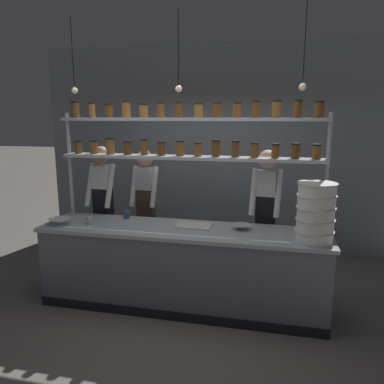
{
  "coord_description": "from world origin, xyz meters",
  "views": [
    {
      "loc": [
        0.99,
        -3.89,
        2.15
      ],
      "look_at": [
        0.07,
        0.2,
        1.3
      ],
      "focal_mm": 35.0,
      "sensor_mm": 36.0,
      "label": 1
    }
  ],
  "objects_px": {
    "chef_left": "(103,202)",
    "serving_cup_by_board": "(90,220)",
    "chef_center": "(146,203)",
    "chef_right": "(266,211)",
    "prep_bowl_near_left": "(60,221)",
    "prep_bowl_center_front": "(241,227)",
    "container_stack": "(316,213)",
    "serving_cup_front": "(127,215)",
    "spice_shelf_unit": "(189,140)",
    "cutting_board": "(194,226)"
  },
  "relations": [
    {
      "from": "chef_left",
      "to": "serving_cup_by_board",
      "type": "xyz_separation_m",
      "value": [
        0.13,
        -0.62,
        -0.07
      ]
    },
    {
      "from": "chef_center",
      "to": "serving_cup_by_board",
      "type": "distance_m",
      "value": 0.95
    },
    {
      "from": "chef_left",
      "to": "chef_center",
      "type": "relative_size",
      "value": 1.03
    },
    {
      "from": "chef_right",
      "to": "serving_cup_by_board",
      "type": "bearing_deg",
      "value": -154.99
    },
    {
      "from": "prep_bowl_near_left",
      "to": "prep_bowl_center_front",
      "type": "height_order",
      "value": "prep_bowl_near_left"
    },
    {
      "from": "container_stack",
      "to": "prep_bowl_center_front",
      "type": "distance_m",
      "value": 0.83
    },
    {
      "from": "serving_cup_front",
      "to": "serving_cup_by_board",
      "type": "bearing_deg",
      "value": -133.76
    },
    {
      "from": "spice_shelf_unit",
      "to": "prep_bowl_center_front",
      "type": "height_order",
      "value": "spice_shelf_unit"
    },
    {
      "from": "serving_cup_by_board",
      "to": "chef_left",
      "type": "bearing_deg",
      "value": 101.87
    },
    {
      "from": "chef_center",
      "to": "serving_cup_front",
      "type": "xyz_separation_m",
      "value": [
        -0.06,
        -0.54,
        -0.03
      ]
    },
    {
      "from": "prep_bowl_center_front",
      "to": "chef_left",
      "type": "bearing_deg",
      "value": 166.54
    },
    {
      "from": "prep_bowl_near_left",
      "to": "prep_bowl_center_front",
      "type": "relative_size",
      "value": 1.2
    },
    {
      "from": "chef_right",
      "to": "cutting_board",
      "type": "relative_size",
      "value": 4.41
    },
    {
      "from": "chef_center",
      "to": "chef_right",
      "type": "xyz_separation_m",
      "value": [
        1.61,
        -0.23,
        0.04
      ]
    },
    {
      "from": "spice_shelf_unit",
      "to": "chef_left",
      "type": "bearing_deg",
      "value": 169.93
    },
    {
      "from": "chef_left",
      "to": "container_stack",
      "type": "xyz_separation_m",
      "value": [
        2.61,
        -0.7,
        0.18
      ]
    },
    {
      "from": "chef_left",
      "to": "chef_center",
      "type": "xyz_separation_m",
      "value": [
        0.51,
        0.25,
        -0.04
      ]
    },
    {
      "from": "chef_right",
      "to": "prep_bowl_near_left",
      "type": "xyz_separation_m",
      "value": [
        -2.31,
        -0.72,
        -0.08
      ]
    },
    {
      "from": "chef_right",
      "to": "serving_cup_front",
      "type": "bearing_deg",
      "value": -162.41
    },
    {
      "from": "chef_right",
      "to": "serving_cup_front",
      "type": "relative_size",
      "value": 19.4
    },
    {
      "from": "spice_shelf_unit",
      "to": "prep_bowl_near_left",
      "type": "bearing_deg",
      "value": -161.11
    },
    {
      "from": "chef_right",
      "to": "cutting_board",
      "type": "xyz_separation_m",
      "value": [
        -0.78,
        -0.48,
        -0.1
      ]
    },
    {
      "from": "chef_left",
      "to": "prep_bowl_center_front",
      "type": "height_order",
      "value": "chef_left"
    },
    {
      "from": "chef_left",
      "to": "prep_bowl_near_left",
      "type": "bearing_deg",
      "value": -102.01
    },
    {
      "from": "chef_center",
      "to": "prep_bowl_center_front",
      "type": "distance_m",
      "value": 1.53
    },
    {
      "from": "spice_shelf_unit",
      "to": "serving_cup_front",
      "type": "relative_size",
      "value": 34.23
    },
    {
      "from": "prep_bowl_center_front",
      "to": "serving_cup_by_board",
      "type": "distance_m",
      "value": 1.75
    },
    {
      "from": "cutting_board",
      "to": "prep_bowl_center_front",
      "type": "xyz_separation_m",
      "value": [
        0.53,
        0.02,
        0.02
      ]
    },
    {
      "from": "spice_shelf_unit",
      "to": "chef_center",
      "type": "bearing_deg",
      "value": 146.76
    },
    {
      "from": "prep_bowl_near_left",
      "to": "chef_center",
      "type": "bearing_deg",
      "value": 53.53
    },
    {
      "from": "chef_right",
      "to": "serving_cup_by_board",
      "type": "distance_m",
      "value": 2.09
    },
    {
      "from": "chef_left",
      "to": "prep_bowl_near_left",
      "type": "height_order",
      "value": "chef_left"
    },
    {
      "from": "chef_right",
      "to": "container_stack",
      "type": "height_order",
      "value": "chef_right"
    },
    {
      "from": "prep_bowl_near_left",
      "to": "cutting_board",
      "type": "bearing_deg",
      "value": 8.91
    },
    {
      "from": "chef_left",
      "to": "prep_bowl_center_front",
      "type": "distance_m",
      "value": 1.92
    },
    {
      "from": "chef_left",
      "to": "prep_bowl_center_front",
      "type": "bearing_deg",
      "value": -9.8
    },
    {
      "from": "serving_cup_front",
      "to": "prep_bowl_near_left",
      "type": "bearing_deg",
      "value": -147.37
    },
    {
      "from": "chef_center",
      "to": "cutting_board",
      "type": "height_order",
      "value": "chef_center"
    },
    {
      "from": "chef_right",
      "to": "serving_cup_by_board",
      "type": "height_order",
      "value": "chef_right"
    },
    {
      "from": "chef_right",
      "to": "prep_bowl_center_front",
      "type": "bearing_deg",
      "value": -110.87
    },
    {
      "from": "chef_right",
      "to": "serving_cup_front",
      "type": "height_order",
      "value": "chef_right"
    },
    {
      "from": "chef_center",
      "to": "container_stack",
      "type": "relative_size",
      "value": 2.86
    },
    {
      "from": "chef_left",
      "to": "cutting_board",
      "type": "xyz_separation_m",
      "value": [
        1.33,
        -0.46,
        -0.1
      ]
    },
    {
      "from": "cutting_board",
      "to": "chef_right",
      "type": "bearing_deg",
      "value": 31.77
    },
    {
      "from": "spice_shelf_unit",
      "to": "prep_bowl_center_front",
      "type": "distance_m",
      "value": 1.16
    },
    {
      "from": "container_stack",
      "to": "serving_cup_front",
      "type": "distance_m",
      "value": 2.22
    },
    {
      "from": "prep_bowl_center_front",
      "to": "chef_right",
      "type": "bearing_deg",
      "value": 62.09
    },
    {
      "from": "prep_bowl_near_left",
      "to": "prep_bowl_center_front",
      "type": "xyz_separation_m",
      "value": [
        2.06,
        0.26,
        -0.01
      ]
    },
    {
      "from": "prep_bowl_near_left",
      "to": "container_stack",
      "type": "bearing_deg",
      "value": 0.12
    },
    {
      "from": "chef_left",
      "to": "serving_cup_front",
      "type": "xyz_separation_m",
      "value": [
        0.45,
        -0.29,
        -0.07
      ]
    }
  ]
}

